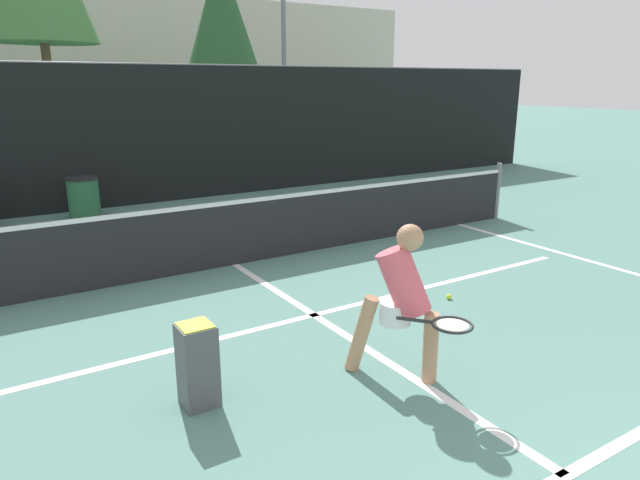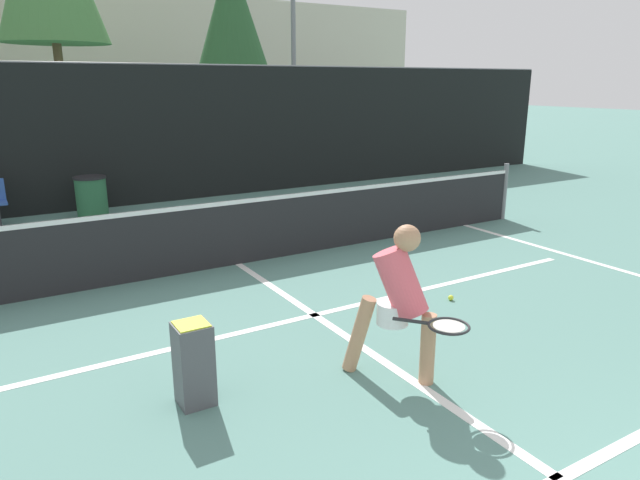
# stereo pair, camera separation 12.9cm
# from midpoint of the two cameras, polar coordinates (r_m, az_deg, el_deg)

# --- Properties ---
(court_baseline_near) EXTENTS (11.00, 0.10, 0.01)m
(court_baseline_near) POSITION_cam_midpoint_polar(r_m,az_deg,el_deg) (4.45, 23.61, -21.05)
(court_baseline_near) COLOR white
(court_baseline_near) RESTS_ON ground
(court_service_line) EXTENTS (8.25, 0.10, 0.01)m
(court_service_line) POSITION_cam_midpoint_polar(r_m,az_deg,el_deg) (6.53, 0.01, -7.51)
(court_service_line) COLOR white
(court_service_line) RESTS_ON ground
(court_center_mark) EXTENTS (0.10, 5.43, 0.01)m
(court_center_mark) POSITION_cam_midpoint_polar(r_m,az_deg,el_deg) (6.13, 2.54, -9.13)
(court_center_mark) COLOR white
(court_center_mark) RESTS_ON ground
(court_sideline_right) EXTENTS (0.10, 6.43, 0.01)m
(court_sideline_right) POSITION_cam_midpoint_polar(r_m,az_deg,el_deg) (9.26, 26.54, -2.16)
(court_sideline_right) COLOR white
(court_sideline_right) RESTS_ON ground
(net) EXTENTS (11.09, 0.09, 1.07)m
(net) POSITION_cam_midpoint_polar(r_m,az_deg,el_deg) (8.23, -7.87, 0.99)
(net) COLOR slate
(net) RESTS_ON ground
(fence_back) EXTENTS (24.00, 0.06, 2.93)m
(fence_back) POSITION_cam_midpoint_polar(r_m,az_deg,el_deg) (12.78, -17.10, 9.96)
(fence_back) COLOR black
(fence_back) RESTS_ON ground
(player_practicing) EXTENTS (0.73, 1.17, 1.42)m
(player_practicing) POSITION_cam_midpoint_polar(r_m,az_deg,el_deg) (4.99, 8.65, -5.66)
(player_practicing) COLOR tan
(player_practicing) RESTS_ON ground
(tennis_ball_scattered_2) EXTENTS (0.07, 0.07, 0.07)m
(tennis_ball_scattered_2) POSITION_cam_midpoint_polar(r_m,az_deg,el_deg) (6.53, 5.27, -7.29)
(tennis_ball_scattered_2) COLOR #D1E033
(tennis_ball_scattered_2) RESTS_ON ground
(tennis_ball_scattered_4) EXTENTS (0.07, 0.07, 0.07)m
(tennis_ball_scattered_4) POSITION_cam_midpoint_polar(r_m,az_deg,el_deg) (7.14, 13.46, -5.64)
(tennis_ball_scattered_4) COLOR #D1E033
(tennis_ball_scattered_4) RESTS_ON ground
(ball_hopper) EXTENTS (0.28, 0.28, 0.71)m
(ball_hopper) POSITION_cam_midpoint_polar(r_m,az_deg,el_deg) (4.82, -11.76, -11.84)
(ball_hopper) COLOR #4C4C51
(ball_hopper) RESTS_ON ground
(trash_bin) EXTENTS (0.61, 0.61, 0.80)m
(trash_bin) POSITION_cam_midpoint_polar(r_m,az_deg,el_deg) (11.95, -21.60, 4.05)
(trash_bin) COLOR #28603D
(trash_bin) RESTS_ON ground
(floodlight_mast) EXTENTS (1.10, 0.24, 7.61)m
(floodlight_mast) POSITION_cam_midpoint_polar(r_m,az_deg,el_deg) (20.40, -2.52, 22.19)
(floodlight_mast) COLOR slate
(floodlight_mast) RESTS_ON ground
(tree_east) EXTENTS (2.57, 2.57, 6.85)m
(tree_east) POSITION_cam_midpoint_polar(r_m,az_deg,el_deg) (21.33, -8.66, 21.52)
(tree_east) COLOR brown
(tree_east) RESTS_ON ground
(building_far) EXTENTS (36.00, 2.40, 6.26)m
(building_far) POSITION_cam_midpoint_polar(r_m,az_deg,el_deg) (27.29, -25.41, 15.35)
(building_far) COLOR beige
(building_far) RESTS_ON ground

